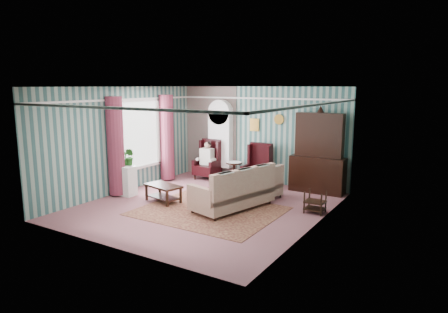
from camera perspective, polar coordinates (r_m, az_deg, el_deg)
The scene contains 17 objects.
floor at distance 9.91m, azimuth -2.66°, elevation -7.08°, with size 6.00×6.00×0.00m, color #945660.
room_shell at distance 10.02m, azimuth -5.12°, elevation 4.79°, with size 5.53×6.02×2.91m.
bookcase at distance 12.72m, azimuth -0.54°, elevation 1.94°, with size 0.80×0.28×2.24m, color silver.
dresser_hutch at distance 11.23m, azimuth 13.32°, elevation 0.88°, with size 1.50×0.56×2.36m, color black.
wingback_left at distance 12.61m, azimuth -2.44°, elevation -0.42°, with size 0.76×0.80×1.25m, color black.
wingback_right at distance 11.74m, azimuth 4.66°, elevation -1.24°, with size 0.76×0.80×1.25m, color black.
seated_woman at distance 12.62m, azimuth -2.44°, elevation -0.58°, with size 0.44×0.40×1.18m, color beige, non-canonical shape.
round_side_table at distance 12.33m, azimuth 1.43°, elevation -2.20°, with size 0.50×0.50×0.60m, color black.
nest_table at distance 9.56m, azimuth 12.89°, elevation -6.30°, with size 0.45×0.38×0.54m, color black.
plant_stand at distance 11.09m, azimuth -13.90°, elevation -3.38°, with size 0.55×0.35×0.80m, color silver.
rug at distance 9.52m, azimuth -2.17°, elevation -7.79°, with size 3.20×2.60×0.01m, color #4A181D.
sofa at distance 9.60m, azimuth 1.22°, elevation -4.73°, with size 2.11×0.97×0.94m, color beige.
floral_armchair at distance 10.59m, azimuth 6.02°, elevation -3.02°, with size 0.73×0.81×1.06m, color #BFB194.
coffee_table at distance 10.32m, azimuth -8.66°, elevation -5.22°, with size 0.98×0.53×0.44m, color black.
potted_plant_a at distance 10.97m, azimuth -14.57°, elevation -0.33°, with size 0.37×0.32×0.41m, color #204917.
potted_plant_b at distance 11.02m, azimuth -13.30°, elevation -0.05°, with size 0.26×0.21×0.47m, color #1A4A17.
potted_plant_c at distance 11.09m, azimuth -13.94°, elevation -0.27°, with size 0.21×0.21×0.38m, color #23571B.
Camera 1 is at (5.34, -7.82, 2.93)m, focal length 32.00 mm.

